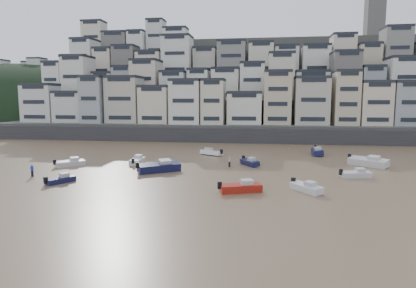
% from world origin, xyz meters
% --- Properties ---
extents(ground, '(400.00, 400.00, 0.00)m').
position_xyz_m(ground, '(0.00, 0.00, 0.00)').
color(ground, brown).
rests_on(ground, ground).
extents(sea_strip, '(340.00, 340.00, 0.00)m').
position_xyz_m(sea_strip, '(-110.00, 145.00, 0.01)').
color(sea_strip, '#445561').
rests_on(sea_strip, ground).
extents(harbor_wall, '(140.00, 3.00, 3.50)m').
position_xyz_m(harbor_wall, '(10.00, 65.00, 1.75)').
color(harbor_wall, '#38383A').
rests_on(harbor_wall, ground).
extents(hillside, '(141.04, 66.00, 50.00)m').
position_xyz_m(hillside, '(14.73, 104.84, 13.01)').
color(hillside, '#4C4C47').
rests_on(hillside, ground).
extents(headland, '(216.00, 135.00, 53.33)m').
position_xyz_m(headland, '(-95.00, 135.00, 0.02)').
color(headland, black).
rests_on(headland, ground).
extents(boat_a, '(5.60, 3.49, 1.45)m').
position_xyz_m(boat_a, '(13.65, 17.98, 0.73)').
color(boat_a, maroon).
rests_on(boat_a, ground).
extents(boat_b, '(4.05, 4.71, 1.29)m').
position_xyz_m(boat_b, '(21.18, 19.23, 0.64)').
color(boat_b, silver).
rests_on(boat_b, ground).
extents(boat_c, '(6.87, 5.68, 1.86)m').
position_xyz_m(boat_c, '(1.12, 27.83, 0.93)').
color(boat_c, '#13173C').
rests_on(boat_c, ground).
extents(boat_d, '(4.75, 2.51, 1.23)m').
position_xyz_m(boat_d, '(28.75, 28.00, 0.62)').
color(boat_d, silver).
rests_on(boat_d, ground).
extents(boat_e, '(3.70, 4.81, 1.28)m').
position_xyz_m(boat_e, '(14.10, 35.13, 0.64)').
color(boat_e, '#13173D').
rests_on(boat_e, ground).
extents(boat_f, '(1.90, 5.13, 1.38)m').
position_xyz_m(boat_f, '(-4.32, 33.96, 0.69)').
color(boat_f, white).
rests_on(boat_f, ground).
extents(boat_g, '(6.42, 5.80, 1.78)m').
position_xyz_m(boat_g, '(32.75, 37.13, 0.89)').
color(boat_g, silver).
rests_on(boat_g, ground).
extents(boat_h, '(5.04, 3.74, 1.33)m').
position_xyz_m(boat_h, '(6.55, 44.78, 0.66)').
color(boat_h, white).
rests_on(boat_h, ground).
extents(boat_i, '(1.98, 5.89, 1.60)m').
position_xyz_m(boat_i, '(26.45, 48.10, 0.80)').
color(boat_i, '#141740').
rests_on(boat_i, ground).
extents(boat_j, '(3.23, 4.26, 1.13)m').
position_xyz_m(boat_j, '(-9.47, 19.21, 0.56)').
color(boat_j, '#14173E').
rests_on(boat_j, ground).
extents(boat_k, '(4.68, 4.46, 1.33)m').
position_xyz_m(boat_k, '(-14.16, 30.26, 0.66)').
color(boat_k, silver).
rests_on(boat_k, ground).
extents(person_blue, '(0.44, 0.44, 1.74)m').
position_xyz_m(person_blue, '(-15.34, 22.17, 0.87)').
color(person_blue, '#1A3AC5').
rests_on(person_blue, ground).
extents(person_pink, '(0.44, 0.44, 1.74)m').
position_xyz_m(person_pink, '(11.00, 33.30, 0.87)').
color(person_pink, '#CB8F9D').
rests_on(person_pink, ground).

